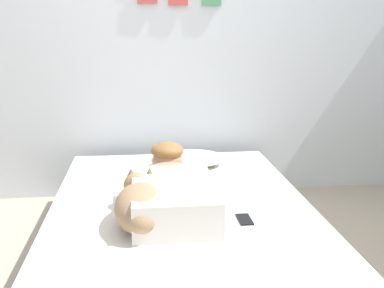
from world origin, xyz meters
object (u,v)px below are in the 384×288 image
Objects in this scene: coffee_cup at (186,171)px; cell_phone at (244,219)px; person_lying at (172,188)px; pillow at (188,159)px; bed at (181,231)px; dog at (141,204)px.

cell_phone is (0.22, -0.74, -0.03)m from coffee_cup.
cell_phone is at bearing -32.87° from person_lying.
pillow reaches higher than cell_phone.
person_lying is 7.36× the size of coffee_cup.
pillow is at bearing 80.69° from bed.
person_lying is at bearing -126.35° from bed.
cell_phone reaches higher than bed.
bed is 0.46m from dog.
person_lying is at bearing -102.41° from pillow.
dog reaches higher than bed.
dog is 0.53m from cell_phone.
cell_phone is (0.30, -0.30, 0.19)m from bed.
dog is at bearing -112.37° from coffee_cup.
coffee_cup is at bearing -98.56° from pillow.
coffee_cup is 0.89× the size of cell_phone.
pillow is at bearing 77.59° from person_lying.
bed is 0.46m from cell_phone.
cell_phone is at bearing -73.15° from coffee_cup.
bed is 3.65× the size of dog.
bed is 4.04× the size of pillow.
person_lying is 0.27m from dog.
bed is 14.99× the size of cell_phone.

